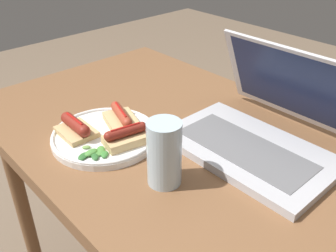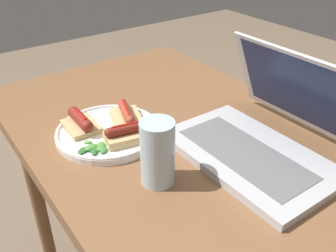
% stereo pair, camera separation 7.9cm
% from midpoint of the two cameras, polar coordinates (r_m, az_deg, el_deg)
% --- Properties ---
extents(desk, '(1.15, 0.66, 0.72)m').
position_cam_midpoint_polar(desk, '(0.89, 1.22, -6.67)').
color(desk, brown).
rests_on(desk, ground_plane).
extents(laptop, '(0.36, 0.31, 0.21)m').
position_cam_midpoint_polar(laptop, '(0.83, 11.52, -0.74)').
color(laptop, '#B7B7BC').
rests_on(laptop, desk).
extents(plate, '(0.24, 0.24, 0.02)m').
position_cam_midpoint_polar(plate, '(0.87, -12.18, -1.51)').
color(plate, white).
rests_on(plate, desk).
extents(sausage_toast_left, '(0.07, 0.10, 0.04)m').
position_cam_midpoint_polar(sausage_toast_left, '(0.82, -9.18, -1.68)').
color(sausage_toast_left, tan).
rests_on(sausage_toast_left, plate).
extents(sausage_toast_middle, '(0.12, 0.09, 0.04)m').
position_cam_midpoint_polar(sausage_toast_middle, '(0.89, -9.64, 1.02)').
color(sausage_toast_middle, tan).
rests_on(sausage_toast_middle, plate).
extents(sausage_toast_right, '(0.11, 0.07, 0.04)m').
position_cam_midpoint_polar(sausage_toast_right, '(0.87, -16.42, -0.30)').
color(sausage_toast_right, tan).
rests_on(sausage_toast_right, plate).
extents(salad_pile, '(0.07, 0.07, 0.01)m').
position_cam_midpoint_polar(salad_pile, '(0.80, -14.09, -4.19)').
color(salad_pile, '#387A33').
rests_on(salad_pile, plate).
extents(drinking_glass, '(0.07, 0.07, 0.13)m').
position_cam_midpoint_polar(drinking_glass, '(0.70, -3.83, -4.29)').
color(drinking_glass, silver).
rests_on(drinking_glass, desk).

